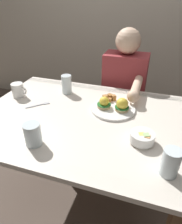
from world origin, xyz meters
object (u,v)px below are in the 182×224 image
dining_table (81,131)px  fork (39,105)px  diner_person (124,91)px  eggs_benedict_plate (114,106)px  fruit_bowl (142,137)px  water_glass_near (67,86)px  water_glass_far (33,135)px  water_glass_extra (170,164)px  coffee_mug (18,90)px

dining_table → fork: (-0.30, 0.04, 0.11)m
dining_table → diner_person: diner_person is taller
eggs_benedict_plate → fork: 0.47m
fruit_bowl → water_glass_near: water_glass_near is taller
water_glass_far → diner_person: diner_person is taller
water_glass_far → water_glass_extra: 0.61m
fruit_bowl → coffee_mug: (-0.85, 0.23, 0.02)m
fruit_bowl → water_glass_near: 0.68m
eggs_benedict_plate → diner_person: size_ratio=0.24×
dining_table → water_glass_near: water_glass_near is taller
fork → water_glass_near: water_glass_near is taller
dining_table → water_glass_near: (-0.20, 0.26, 0.16)m
fruit_bowl → diner_person: bearing=106.2°
eggs_benedict_plate → fruit_bowl: size_ratio=2.25×
water_glass_near → water_glass_far: (0.08, -0.56, -0.01)m
eggs_benedict_plate → water_glass_extra: 0.53m
eggs_benedict_plate → water_glass_near: size_ratio=2.08×
fork → dining_table: bearing=-7.5°
coffee_mug → diner_person: diner_person is taller
fork → fruit_bowl: bearing=-14.2°
fork → diner_person: diner_person is taller
fork → diner_person: bearing=51.4°
water_glass_extra → diner_person: 0.96m
water_glass_near → diner_person: bearing=44.2°
eggs_benedict_plate → coffee_mug: coffee_mug is taller
water_glass_near → coffee_mug: bearing=-151.7°
dining_table → water_glass_extra: bearing=-30.9°
diner_person → water_glass_near: bearing=-135.8°
fork → water_glass_far: size_ratio=1.09×
eggs_benedict_plate → water_glass_near: water_glass_near is taller
eggs_benedict_plate → fork: (-0.46, -0.09, -0.02)m
dining_table → water_glass_extra: (0.49, -0.29, 0.16)m
water_glass_near → diner_person: size_ratio=0.11×
diner_person → coffee_mug: bearing=-142.2°
dining_table → eggs_benedict_plate: (0.17, 0.13, 0.13)m
diner_person → water_glass_extra: bearing=-69.5°
eggs_benedict_plate → fork: eggs_benedict_plate is taller
dining_table → coffee_mug: bearing=168.1°
water_glass_near → water_glass_extra: 0.88m
eggs_benedict_plate → coffee_mug: (-0.66, -0.03, 0.03)m
dining_table → water_glass_far: (-0.12, -0.30, 0.16)m
dining_table → fork: 0.32m
water_glass_near → diner_person: 0.51m
fruit_bowl → dining_table: bearing=160.6°
fork → water_glass_extra: size_ratio=1.01×
coffee_mug → water_glass_far: water_glass_far is taller
diner_person → eggs_benedict_plate: bearing=-88.1°
fruit_bowl → water_glass_extra: size_ratio=0.99×
fruit_bowl → diner_person: (-0.21, 0.73, -0.12)m
eggs_benedict_plate → fruit_bowl: eggs_benedict_plate is taller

